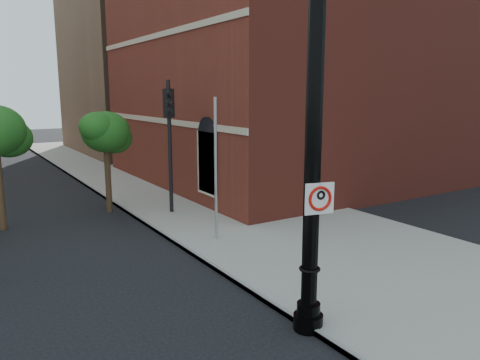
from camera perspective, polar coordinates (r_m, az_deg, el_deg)
ground at (r=9.85m, az=-4.61°, el=-18.95°), size 120.00×120.00×0.00m
sidewalk_right at (r=20.78m, az=-2.71°, el=-2.72°), size 8.00×60.00×0.12m
curb_edge at (r=19.21m, az=-13.05°, el=-4.07°), size 0.10×60.00×0.14m
brick_wall_building at (r=29.42m, az=10.78°, el=13.19°), size 22.30×16.30×12.50m
bg_building_tan_b at (r=42.62m, az=-4.35°, el=13.50°), size 22.00×14.00×14.00m
lamppost at (r=9.24m, az=8.83°, el=1.30°), size 0.62×0.62×7.32m
no_parking_sign at (r=9.24m, az=9.68°, el=-2.21°), size 0.62×0.17×0.63m
traffic_signal_right at (r=18.55m, az=-8.61°, el=6.62°), size 0.38×0.46×5.33m
utility_pole at (r=14.99m, az=-2.98°, el=1.02°), size 0.09×0.09×4.72m
street_tree_c at (r=19.63m, az=-16.00°, el=5.51°), size 2.29×2.07×4.12m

